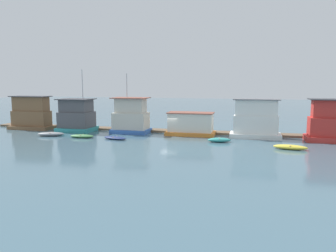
{
  "coord_description": "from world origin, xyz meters",
  "views": [
    {
      "loc": [
        10.93,
        -44.34,
        7.53
      ],
      "look_at": [
        0.0,
        -1.0,
        1.4
      ],
      "focal_mm": 35.0,
      "sensor_mm": 36.0,
      "label": 1
    }
  ],
  "objects_px": {
    "houseboat_brown": "(31,114)",
    "dinghy_grey": "(51,134)",
    "dinghy_teal": "(219,140)",
    "mooring_post_centre": "(323,134)",
    "dinghy_green": "(82,136)",
    "dinghy_navy": "(115,138)",
    "houseboat_red": "(335,123)",
    "dinghy_yellow": "(290,147)",
    "houseboat_white": "(256,120)",
    "houseboat_blue": "(131,117)",
    "houseboat_orange": "(191,124)",
    "houseboat_teal": "(77,116)"
  },
  "relations": [
    {
      "from": "dinghy_teal",
      "to": "dinghy_yellow",
      "type": "bearing_deg",
      "value": -17.5
    },
    {
      "from": "dinghy_navy",
      "to": "houseboat_white",
      "type": "bearing_deg",
      "value": 17.83
    },
    {
      "from": "dinghy_green",
      "to": "dinghy_navy",
      "type": "xyz_separation_m",
      "value": [
        4.78,
        -0.02,
        -0.03
      ]
    },
    {
      "from": "houseboat_red",
      "to": "dinghy_navy",
      "type": "xyz_separation_m",
      "value": [
        -27.36,
        -5.1,
        -2.15
      ]
    },
    {
      "from": "houseboat_white",
      "to": "dinghy_navy",
      "type": "xyz_separation_m",
      "value": [
        -17.79,
        -5.72,
        -2.15
      ]
    },
    {
      "from": "houseboat_brown",
      "to": "houseboat_teal",
      "type": "distance_m",
      "value": 8.25
    },
    {
      "from": "mooring_post_centre",
      "to": "dinghy_grey",
      "type": "bearing_deg",
      "value": -170.11
    },
    {
      "from": "dinghy_grey",
      "to": "dinghy_teal",
      "type": "relative_size",
      "value": 1.27
    },
    {
      "from": "dinghy_yellow",
      "to": "mooring_post_centre",
      "type": "height_order",
      "value": "mooring_post_centre"
    },
    {
      "from": "houseboat_blue",
      "to": "houseboat_red",
      "type": "relative_size",
      "value": 1.25
    },
    {
      "from": "houseboat_white",
      "to": "houseboat_red",
      "type": "height_order",
      "value": "houseboat_red"
    },
    {
      "from": "dinghy_grey",
      "to": "houseboat_red",
      "type": "bearing_deg",
      "value": 7.43
    },
    {
      "from": "houseboat_red",
      "to": "mooring_post_centre",
      "type": "distance_m",
      "value": 2.38
    },
    {
      "from": "houseboat_orange",
      "to": "dinghy_navy",
      "type": "relative_size",
      "value": 1.92
    },
    {
      "from": "houseboat_blue",
      "to": "houseboat_red",
      "type": "bearing_deg",
      "value": -1.24
    },
    {
      "from": "houseboat_brown",
      "to": "dinghy_navy",
      "type": "relative_size",
      "value": 1.94
    },
    {
      "from": "houseboat_blue",
      "to": "houseboat_orange",
      "type": "height_order",
      "value": "houseboat_blue"
    },
    {
      "from": "houseboat_brown",
      "to": "houseboat_red",
      "type": "height_order",
      "value": "houseboat_red"
    },
    {
      "from": "houseboat_brown",
      "to": "dinghy_teal",
      "type": "distance_m",
      "value": 30.34
    },
    {
      "from": "houseboat_blue",
      "to": "dinghy_teal",
      "type": "bearing_deg",
      "value": -18.05
    },
    {
      "from": "houseboat_blue",
      "to": "dinghy_yellow",
      "type": "relative_size",
      "value": 2.28
    },
    {
      "from": "houseboat_blue",
      "to": "dinghy_navy",
      "type": "height_order",
      "value": "houseboat_blue"
    },
    {
      "from": "dinghy_teal",
      "to": "dinghy_yellow",
      "type": "relative_size",
      "value": 0.8
    },
    {
      "from": "dinghy_green",
      "to": "dinghy_grey",
      "type": "bearing_deg",
      "value": 177.13
    },
    {
      "from": "houseboat_white",
      "to": "dinghy_green",
      "type": "height_order",
      "value": "houseboat_white"
    },
    {
      "from": "dinghy_teal",
      "to": "houseboat_red",
      "type": "bearing_deg",
      "value": 15.01
    },
    {
      "from": "houseboat_white",
      "to": "dinghy_grey",
      "type": "xyz_separation_m",
      "value": [
        -27.44,
        -5.45,
        -2.06
      ]
    },
    {
      "from": "houseboat_red",
      "to": "dinghy_grey",
      "type": "xyz_separation_m",
      "value": [
        -37.01,
        -4.83,
        -2.07
      ]
    },
    {
      "from": "houseboat_white",
      "to": "dinghy_green",
      "type": "relative_size",
      "value": 1.96
    },
    {
      "from": "houseboat_orange",
      "to": "dinghy_grey",
      "type": "distance_m",
      "value": 19.47
    },
    {
      "from": "mooring_post_centre",
      "to": "dinghy_teal",
      "type": "bearing_deg",
      "value": -158.13
    },
    {
      "from": "houseboat_blue",
      "to": "houseboat_orange",
      "type": "relative_size",
      "value": 1.27
    },
    {
      "from": "dinghy_teal",
      "to": "mooring_post_centre",
      "type": "height_order",
      "value": "mooring_post_centre"
    },
    {
      "from": "dinghy_yellow",
      "to": "dinghy_green",
      "type": "bearing_deg",
      "value": 177.34
    },
    {
      "from": "houseboat_teal",
      "to": "mooring_post_centre",
      "type": "height_order",
      "value": "houseboat_teal"
    },
    {
      "from": "dinghy_teal",
      "to": "dinghy_green",
      "type": "bearing_deg",
      "value": -175.81
    },
    {
      "from": "houseboat_white",
      "to": "dinghy_yellow",
      "type": "bearing_deg",
      "value": -61.8
    },
    {
      "from": "houseboat_brown",
      "to": "dinghy_grey",
      "type": "xyz_separation_m",
      "value": [
        6.92,
        -5.27,
        -2.06
      ]
    },
    {
      "from": "houseboat_orange",
      "to": "dinghy_green",
      "type": "distance_m",
      "value": 14.98
    },
    {
      "from": "houseboat_blue",
      "to": "dinghy_grey",
      "type": "xyz_separation_m",
      "value": [
        -9.76,
        -5.42,
        -2.03
      ]
    },
    {
      "from": "houseboat_red",
      "to": "dinghy_yellow",
      "type": "bearing_deg",
      "value": -132.96
    },
    {
      "from": "houseboat_orange",
      "to": "dinghy_green",
      "type": "bearing_deg",
      "value": -157.27
    },
    {
      "from": "houseboat_brown",
      "to": "dinghy_navy",
      "type": "height_order",
      "value": "houseboat_brown"
    },
    {
      "from": "mooring_post_centre",
      "to": "dinghy_green",
      "type": "bearing_deg",
      "value": -168.16
    },
    {
      "from": "houseboat_orange",
      "to": "dinghy_green",
      "type": "relative_size",
      "value": 2.01
    },
    {
      "from": "houseboat_red",
      "to": "dinghy_teal",
      "type": "bearing_deg",
      "value": -164.99
    },
    {
      "from": "houseboat_brown",
      "to": "houseboat_red",
      "type": "relative_size",
      "value": 0.99
    },
    {
      "from": "houseboat_white",
      "to": "houseboat_red",
      "type": "distance_m",
      "value": 9.59
    },
    {
      "from": "dinghy_teal",
      "to": "dinghy_yellow",
      "type": "xyz_separation_m",
      "value": [
        8.1,
        -2.55,
        -0.01
      ]
    },
    {
      "from": "houseboat_red",
      "to": "dinghy_grey",
      "type": "relative_size",
      "value": 1.79
    }
  ]
}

